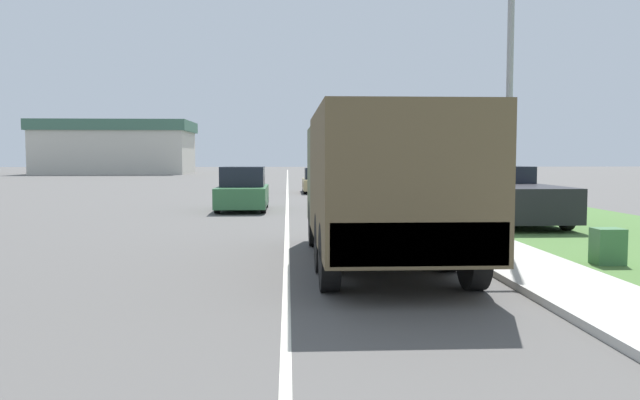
{
  "coord_description": "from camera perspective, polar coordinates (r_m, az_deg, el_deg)",
  "views": [
    {
      "loc": [
        0.03,
        0.66,
        2.1
      ],
      "look_at": [
        0.72,
        14.14,
        1.16
      ],
      "focal_mm": 35.0,
      "sensor_mm": 36.0,
      "label": 1
    }
  ],
  "objects": [
    {
      "name": "car_second_ahead",
      "position": [
        36.31,
        -0.09,
        1.71
      ],
      "size": [
        1.89,
        3.99,
        1.45
      ],
      "color": "tan",
      "rests_on": "ground"
    },
    {
      "name": "lane_centre_stripe",
      "position": [
        39.39,
        -3.0,
        0.93
      ],
      "size": [
        0.12,
        120.0,
        0.0
      ],
      "color": "silver",
      "rests_on": "ground"
    },
    {
      "name": "pickup_truck",
      "position": [
        20.57,
        16.92,
        0.35
      ],
      "size": [
        2.07,
        5.54,
        1.76
      ],
      "color": "black",
      "rests_on": "grass_strip_right"
    },
    {
      "name": "ground_plane",
      "position": [
        39.39,
        -3.0,
        0.93
      ],
      "size": [
        180.0,
        180.0,
        0.0
      ],
      "primitive_type": "plane",
      "color": "#565451"
    },
    {
      "name": "lamp_post",
      "position": [
        14.04,
        16.1,
        11.6
      ],
      "size": [
        1.69,
        0.24,
        6.44
      ],
      "color": "gray",
      "rests_on": "sidewalk_right"
    },
    {
      "name": "building_distant",
      "position": [
        80.65,
        -18.11,
        4.61
      ],
      "size": [
        18.34,
        10.64,
        6.42
      ],
      "color": "beige",
      "rests_on": "ground"
    },
    {
      "name": "car_nearest_ahead",
      "position": [
        24.56,
        -7.07,
        0.83
      ],
      "size": [
        1.89,
        4.02,
        1.71
      ],
      "color": "#336B3D",
      "rests_on": "ground"
    },
    {
      "name": "grass_strip_right",
      "position": [
        40.38,
        9.74,
        0.96
      ],
      "size": [
        7.0,
        120.0,
        0.02
      ],
      "color": "#4C7538",
      "rests_on": "ground"
    },
    {
      "name": "utility_box",
      "position": [
        13.28,
        24.82,
        -3.87
      ],
      "size": [
        0.55,
        0.45,
        0.7
      ],
      "color": "#3D7042",
      "rests_on": "grass_strip_right"
    },
    {
      "name": "sidewalk_right",
      "position": [
        39.64,
        3.52,
        1.03
      ],
      "size": [
        1.8,
        120.0,
        0.12
      ],
      "color": "beige",
      "rests_on": "ground"
    },
    {
      "name": "military_truck",
      "position": [
        12.06,
        5.55,
        1.87
      ],
      "size": [
        2.58,
        7.45,
        2.9
      ],
      "color": "#545B3D",
      "rests_on": "ground"
    }
  ]
}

